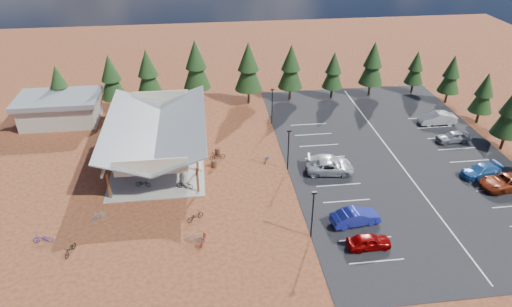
% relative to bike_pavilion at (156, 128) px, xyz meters
% --- Properties ---
extents(ground, '(140.00, 140.00, 0.00)m').
position_rel_bike_pavilion_xyz_m(ground, '(10.00, -7.00, -3.82)').
color(ground, '#562516').
rests_on(ground, ground).
extents(asphalt_lot, '(27.00, 44.00, 0.04)m').
position_rel_bike_pavilion_xyz_m(asphalt_lot, '(28.50, -4.00, -3.80)').
color(asphalt_lot, black).
rests_on(asphalt_lot, ground).
extents(concrete_pad, '(10.60, 18.60, 0.10)m').
position_rel_bike_pavilion_xyz_m(concrete_pad, '(0.00, 0.00, -3.77)').
color(concrete_pad, gray).
rests_on(concrete_pad, ground).
extents(bike_pavilion, '(11.65, 19.40, 4.97)m').
position_rel_bike_pavilion_xyz_m(bike_pavilion, '(0.00, 0.00, 0.00)').
color(bike_pavilion, '#533017').
rests_on(bike_pavilion, concrete_pad).
extents(outbuilding, '(11.00, 7.00, 3.90)m').
position_rel_bike_pavilion_xyz_m(outbuilding, '(-14.00, 11.00, -1.80)').
color(outbuilding, '#ADA593').
rests_on(outbuilding, ground).
extents(lamp_post_0, '(0.50, 0.25, 5.14)m').
position_rel_bike_pavilion_xyz_m(lamp_post_0, '(15.00, -17.00, -0.85)').
color(lamp_post_0, black).
rests_on(lamp_post_0, ground).
extents(lamp_post_1, '(0.50, 0.25, 5.14)m').
position_rel_bike_pavilion_xyz_m(lamp_post_1, '(15.00, -5.00, -0.85)').
color(lamp_post_1, black).
rests_on(lamp_post_1, ground).
extents(lamp_post_2, '(0.50, 0.25, 5.14)m').
position_rel_bike_pavilion_xyz_m(lamp_post_2, '(15.00, 7.00, -0.85)').
color(lamp_post_2, black).
rests_on(lamp_post_2, ground).
extents(trash_bin_0, '(0.60, 0.60, 0.90)m').
position_rel_bike_pavilion_xyz_m(trash_bin_0, '(6.50, -3.50, -3.37)').
color(trash_bin_0, '#4C2B1B').
rests_on(trash_bin_0, ground).
extents(trash_bin_1, '(0.60, 0.60, 0.90)m').
position_rel_bike_pavilion_xyz_m(trash_bin_1, '(7.06, -0.65, -3.37)').
color(trash_bin_1, '#4C2B1B').
rests_on(trash_bin_1, ground).
extents(pine_0, '(3.11, 3.11, 7.24)m').
position_rel_bike_pavilion_xyz_m(pine_0, '(-14.37, 14.08, 0.59)').
color(pine_0, '#382314').
rests_on(pine_0, ground).
extents(pine_1, '(3.63, 3.63, 8.45)m').
position_rel_bike_pavilion_xyz_m(pine_1, '(-7.07, 14.06, 1.34)').
color(pine_1, '#382314').
rests_on(pine_1, ground).
extents(pine_2, '(3.80, 3.80, 8.85)m').
position_rel_bike_pavilion_xyz_m(pine_2, '(-1.95, 14.67, 1.58)').
color(pine_2, '#382314').
rests_on(pine_2, ground).
extents(pine_3, '(4.12, 4.12, 9.59)m').
position_rel_bike_pavilion_xyz_m(pine_3, '(4.97, 15.88, 2.04)').
color(pine_3, '#382314').
rests_on(pine_3, ground).
extents(pine_4, '(4.07, 4.07, 9.48)m').
position_rel_bike_pavilion_xyz_m(pine_4, '(12.56, 14.25, 1.97)').
color(pine_4, '#382314').
rests_on(pine_4, ground).
extents(pine_5, '(3.76, 3.76, 8.76)m').
position_rel_bike_pavilion_xyz_m(pine_5, '(18.98, 14.73, 1.53)').
color(pine_5, '#382314').
rests_on(pine_5, ground).
extents(pine_6, '(3.19, 3.19, 7.42)m').
position_rel_bike_pavilion_xyz_m(pine_6, '(25.57, 14.68, 0.71)').
color(pine_6, '#382314').
rests_on(pine_6, ground).
extents(pine_7, '(3.73, 3.73, 8.69)m').
position_rel_bike_pavilion_xyz_m(pine_7, '(31.68, 14.80, 1.49)').
color(pine_7, '#382314').
rests_on(pine_7, ground).
extents(pine_8, '(2.94, 2.94, 6.85)m').
position_rel_bike_pavilion_xyz_m(pine_8, '(38.91, 15.17, 0.36)').
color(pine_8, '#382314').
rests_on(pine_8, ground).
extents(pine_11, '(3.68, 3.68, 8.58)m').
position_rel_bike_pavilion_xyz_m(pine_11, '(42.52, -3.60, 1.42)').
color(pine_11, '#382314').
rests_on(pine_11, ground).
extents(pine_12, '(3.15, 3.15, 7.34)m').
position_rel_bike_pavilion_xyz_m(pine_12, '(43.46, 3.74, 0.65)').
color(pine_12, '#382314').
rests_on(pine_12, ground).
extents(pine_13, '(3.21, 3.21, 7.47)m').
position_rel_bike_pavilion_xyz_m(pine_13, '(42.42, 10.81, 0.74)').
color(pine_13, '#382314').
rests_on(pine_13, ground).
extents(bike_0, '(1.77, 0.96, 0.88)m').
position_rel_bike_pavilion_xyz_m(bike_0, '(-1.38, -6.78, -3.28)').
color(bike_0, black).
rests_on(bike_0, concrete_pad).
extents(bike_1, '(1.59, 0.51, 0.95)m').
position_rel_bike_pavilion_xyz_m(bike_1, '(-2.47, -3.02, -3.25)').
color(bike_1, gray).
rests_on(bike_1, concrete_pad).
extents(bike_2, '(1.67, 0.94, 0.83)m').
position_rel_bike_pavilion_xyz_m(bike_2, '(-1.40, 1.19, -3.31)').
color(bike_2, navy).
rests_on(bike_2, concrete_pad).
extents(bike_3, '(1.66, 0.92, 0.96)m').
position_rel_bike_pavilion_xyz_m(bike_3, '(-3.16, 6.47, -3.24)').
color(bike_3, maroon).
rests_on(bike_3, concrete_pad).
extents(bike_4, '(1.95, 1.16, 0.97)m').
position_rel_bike_pavilion_xyz_m(bike_4, '(3.14, -7.62, -3.24)').
color(bike_4, black).
rests_on(bike_4, concrete_pad).
extents(bike_5, '(1.78, 0.75, 1.03)m').
position_rel_bike_pavilion_xyz_m(bike_5, '(1.08, -2.14, -3.21)').
color(bike_5, gray).
rests_on(bike_5, concrete_pad).
extents(bike_6, '(1.70, 0.62, 0.89)m').
position_rel_bike_pavilion_xyz_m(bike_6, '(2.21, 3.34, -3.28)').
color(bike_6, navy).
rests_on(bike_6, concrete_pad).
extents(bike_7, '(1.59, 0.59, 0.94)m').
position_rel_bike_pavilion_xyz_m(bike_7, '(0.94, 6.29, -3.26)').
color(bike_7, maroon).
rests_on(bike_7, concrete_pad).
extents(bike_8, '(1.11, 1.93, 0.96)m').
position_rel_bike_pavilion_xyz_m(bike_8, '(-6.91, -16.58, -3.34)').
color(bike_8, black).
rests_on(bike_8, ground).
extents(bike_9, '(1.51, 1.15, 0.91)m').
position_rel_bike_pavilion_xyz_m(bike_9, '(-5.25, -11.87, -3.37)').
color(bike_9, '#95969E').
rests_on(bike_9, ground).
extents(bike_10, '(1.79, 0.63, 0.94)m').
position_rel_bike_pavilion_xyz_m(bike_10, '(-9.77, -14.78, -3.35)').
color(bike_10, navy).
rests_on(bike_10, ground).
extents(bike_11, '(1.01, 1.90, 1.10)m').
position_rel_bike_pavilion_xyz_m(bike_11, '(4.93, -16.73, -3.27)').
color(bike_11, maroon).
rests_on(bike_11, ground).
extents(bike_12, '(1.88, 1.51, 0.96)m').
position_rel_bike_pavilion_xyz_m(bike_12, '(4.23, -13.15, -3.35)').
color(bike_12, black).
rests_on(bike_12, ground).
extents(bike_13, '(1.75, 0.81, 1.02)m').
position_rel_bike_pavilion_xyz_m(bike_13, '(4.24, -16.48, -3.32)').
color(bike_13, gray).
rests_on(bike_13, ground).
extents(bike_14, '(1.14, 1.65, 0.82)m').
position_rel_bike_pavilion_xyz_m(bike_14, '(12.80, -3.11, -3.41)').
color(bike_14, navy).
rests_on(bike_14, ground).
extents(bike_16, '(2.00, 1.03, 1.00)m').
position_rel_bike_pavilion_xyz_m(bike_16, '(6.98, -1.86, -3.32)').
color(bike_16, black).
rests_on(bike_16, ground).
extents(car_0, '(4.10, 1.73, 1.39)m').
position_rel_bike_pavilion_xyz_m(car_0, '(19.85, -19.15, -3.09)').
color(car_0, '#7F0303').
rests_on(car_0, asphalt_lot).
extents(car_1, '(5.04, 2.35, 1.60)m').
position_rel_bike_pavilion_xyz_m(car_1, '(19.68, -15.69, -2.98)').
color(car_1, navy).
rests_on(car_1, asphalt_lot).
extents(car_2, '(5.76, 3.20, 1.53)m').
position_rel_bike_pavilion_xyz_m(car_2, '(19.65, -6.44, -3.02)').
color(car_2, '#A4A6AC').
rests_on(car_2, asphalt_lot).
extents(car_3, '(5.35, 2.83, 1.48)m').
position_rel_bike_pavilion_xyz_m(car_3, '(19.87, -5.21, -3.05)').
color(car_3, silver).
rests_on(car_3, asphalt_lot).
extents(car_6, '(5.99, 3.17, 1.61)m').
position_rel_bike_pavilion_xyz_m(car_6, '(37.86, -11.80, -2.98)').
color(car_6, maroon).
rests_on(car_6, asphalt_lot).
extents(car_7, '(5.08, 2.80, 1.39)m').
position_rel_bike_pavilion_xyz_m(car_7, '(36.46, -9.18, -3.09)').
color(car_7, '#2358A0').
rests_on(car_7, asphalt_lot).
extents(car_8, '(4.35, 1.89, 1.46)m').
position_rel_bike_pavilion_xyz_m(car_8, '(37.29, -1.17, -3.05)').
color(car_8, gray).
rests_on(car_8, asphalt_lot).
extents(car_9, '(5.14, 1.97, 1.67)m').
position_rel_bike_pavilion_xyz_m(car_9, '(37.67, 3.98, -2.95)').
color(car_9, silver).
rests_on(car_9, asphalt_lot).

